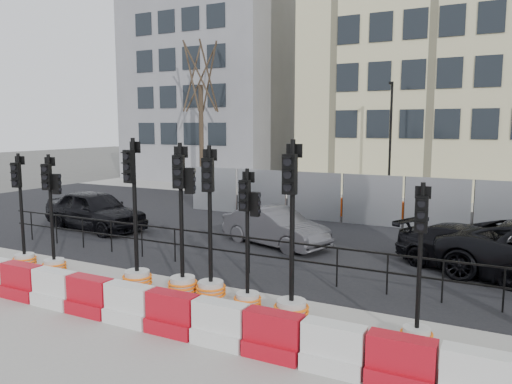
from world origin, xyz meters
The scene contains 22 objects.
ground centered at (0.00, 0.00, 0.00)m, with size 120.00×120.00×0.00m, color #51514C.
sidewalk_near centered at (0.00, -3.00, 0.01)m, with size 40.00×6.00×0.02m, color gray.
road centered at (0.00, 7.00, 0.01)m, with size 40.00×14.00×0.03m, color black.
sidewalk_far centered at (0.00, 16.00, 0.01)m, with size 40.00×4.00×0.02m, color gray.
building_grey centered at (-14.00, 21.99, 7.00)m, with size 11.00×9.06×14.00m.
building_cream centered at (2.00, 21.99, 9.00)m, with size 15.00×10.06×18.00m.
kerb_railing centered at (0.00, 1.20, 0.69)m, with size 18.00×0.04×1.00m.
heras_fencing centered at (-0.01, 9.80, 0.68)m, with size 14.33×1.72×2.00m.
lamp_post_far centered at (0.50, 14.98, 3.22)m, with size 0.12×0.56×6.00m.
tree_bare_far centered at (-11.00, 15.50, 6.65)m, with size 2.00×2.00×9.00m.
barrier_row centered at (0.00, -2.80, 0.37)m, with size 16.75×0.50×0.80m.
traffic_signal_a centered at (-5.79, -1.12, 0.65)m, with size 0.62×0.62×3.15m.
traffic_signal_b centered at (-4.60, -1.13, 0.75)m, with size 0.62×0.62×3.16m.
traffic_signal_c centered at (-1.84, -1.08, 0.75)m, with size 0.71×0.71×3.61m.
traffic_signal_d centered at (-0.59, -0.93, 0.84)m, with size 0.69×0.69×3.51m.
traffic_signal_e centered at (0.15, -0.90, 0.72)m, with size 0.68×0.68×3.46m.
traffic_signal_f centered at (1.18, -1.07, 0.72)m, with size 0.59×0.59×3.02m.
traffic_signal_g centered at (2.26, -1.24, 0.75)m, with size 0.72×0.72×3.63m.
traffic_signal_h centered at (4.68, -1.26, 0.61)m, with size 0.58×0.58×2.93m.
car_a centered at (-7.77, 3.49, 0.75)m, with size 4.57×2.34×1.49m, color black.
car_b centered at (-0.73, 4.34, 0.62)m, with size 4.02×2.44×1.25m, color #444348.
car_c centered at (5.21, 4.03, 0.61)m, with size 4.53×3.28×1.22m, color black.
Camera 1 is at (6.04, -10.01, 3.90)m, focal length 35.00 mm.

